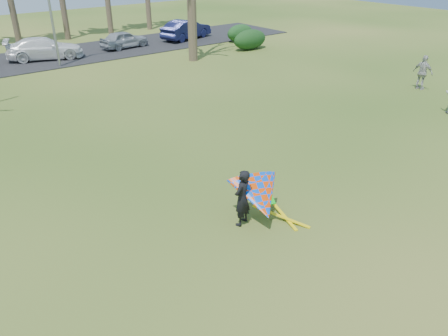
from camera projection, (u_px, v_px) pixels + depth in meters
ground at (267, 227)px, 12.56m from camera, size 100.00×100.00×0.00m
parking_strip at (15, 63)px, 29.94m from camera, size 46.00×7.00×0.06m
hedge_near at (250, 40)px, 33.49m from camera, size 2.99×1.36×1.50m
hedge_far at (240, 33)px, 36.24m from camera, size 2.52×1.18×1.40m
car_3 at (45, 48)px, 30.41m from camera, size 5.46×3.55×1.47m
car_4 at (124, 39)px, 33.78m from camera, size 3.95×1.98×1.29m
car_5 at (186, 29)px, 36.92m from camera, size 5.07×2.90×1.58m
pedestrian_b at (423, 73)px, 24.07m from camera, size 0.52×1.13×1.89m
kite_flyer at (258, 197)px, 12.39m from camera, size 2.13×2.39×2.02m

